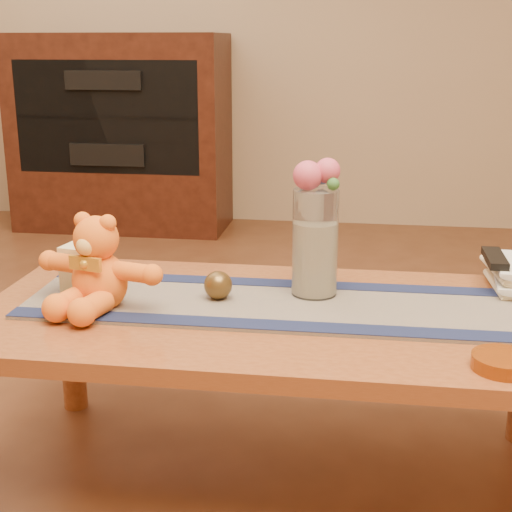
# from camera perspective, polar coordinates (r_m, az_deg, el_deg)

# --- Properties ---
(floor) EXTENTS (5.50, 5.50, 0.00)m
(floor) POSITION_cam_1_polar(r_m,az_deg,el_deg) (1.92, 1.54, -16.90)
(floor) COLOR #532B17
(floor) RESTS_ON ground
(coffee_table_top) EXTENTS (1.40, 0.70, 0.04)m
(coffee_table_top) POSITION_cam_1_polar(r_m,az_deg,el_deg) (1.72, 1.65, -4.86)
(coffee_table_top) COLOR brown
(coffee_table_top) RESTS_ON floor
(table_leg_bl) EXTENTS (0.07, 0.07, 0.41)m
(table_leg_bl) POSITION_cam_1_polar(r_m,az_deg,el_deg) (2.23, -14.15, -6.57)
(table_leg_bl) COLOR brown
(table_leg_bl) RESTS_ON floor
(persian_runner) EXTENTS (1.20, 0.36, 0.01)m
(persian_runner) POSITION_cam_1_polar(r_m,az_deg,el_deg) (1.74, 1.73, -3.78)
(persian_runner) COLOR #1E1740
(persian_runner) RESTS_ON coffee_table_top
(runner_border_near) EXTENTS (1.20, 0.07, 0.00)m
(runner_border_near) POSITION_cam_1_polar(r_m,az_deg,el_deg) (1.61, 1.17, -5.37)
(runner_border_near) COLOR #151D41
(runner_border_near) RESTS_ON persian_runner
(runner_border_far) EXTENTS (1.20, 0.07, 0.00)m
(runner_border_far) POSITION_cam_1_polar(r_m,az_deg,el_deg) (1.88, 2.22, -2.13)
(runner_border_far) COLOR #151D41
(runner_border_far) RESTS_ON persian_runner
(teddy_bear) EXTENTS (0.36, 0.32, 0.21)m
(teddy_bear) POSITION_cam_1_polar(r_m,az_deg,el_deg) (1.74, -12.13, -0.49)
(teddy_bear) COLOR orange
(teddy_bear) RESTS_ON persian_runner
(pillar_candle) EXTENTS (0.11, 0.11, 0.11)m
(pillar_candle) POSITION_cam_1_polar(r_m,az_deg,el_deg) (1.87, -13.12, -0.81)
(pillar_candle) COLOR beige
(pillar_candle) RESTS_ON persian_runner
(candle_wick) EXTENTS (0.00, 0.00, 0.01)m
(candle_wick) POSITION_cam_1_polar(r_m,az_deg,el_deg) (1.86, -13.25, 1.03)
(candle_wick) COLOR black
(candle_wick) RESTS_ON pillar_candle
(glass_vase) EXTENTS (0.11, 0.11, 0.26)m
(glass_vase) POSITION_cam_1_polar(r_m,az_deg,el_deg) (1.77, 4.61, 1.03)
(glass_vase) COLOR silver
(glass_vase) RESTS_ON persian_runner
(potpourri_fill) EXTENTS (0.09, 0.09, 0.18)m
(potpourri_fill) POSITION_cam_1_polar(r_m,az_deg,el_deg) (1.78, 4.59, -0.18)
(potpourri_fill) COLOR beige
(potpourri_fill) RESTS_ON glass_vase
(rose_left) EXTENTS (0.07, 0.07, 0.07)m
(rose_left) POSITION_cam_1_polar(r_m,az_deg,el_deg) (1.72, 4.05, 6.27)
(rose_left) COLOR #C54560
(rose_left) RESTS_ON glass_vase
(rose_right) EXTENTS (0.06, 0.06, 0.06)m
(rose_right) POSITION_cam_1_polar(r_m,az_deg,el_deg) (1.73, 5.59, 6.63)
(rose_right) COLOR #C54560
(rose_right) RESTS_ON glass_vase
(blue_flower_back) EXTENTS (0.04, 0.04, 0.04)m
(blue_flower_back) POSITION_cam_1_polar(r_m,az_deg,el_deg) (1.77, 5.14, 6.26)
(blue_flower_back) COLOR #4C5DA6
(blue_flower_back) RESTS_ON glass_vase
(blue_flower_side) EXTENTS (0.04, 0.04, 0.04)m
(blue_flower_side) POSITION_cam_1_polar(r_m,az_deg,el_deg) (1.76, 3.79, 5.97)
(blue_flower_side) COLOR #4C5DA6
(blue_flower_side) RESTS_ON glass_vase
(leaf_sprig) EXTENTS (0.03, 0.03, 0.03)m
(leaf_sprig) POSITION_cam_1_polar(r_m,az_deg,el_deg) (1.71, 6.02, 5.58)
(leaf_sprig) COLOR #33662D
(leaf_sprig) RESTS_ON glass_vase
(bronze_ball) EXTENTS (0.08, 0.08, 0.07)m
(bronze_ball) POSITION_cam_1_polar(r_m,az_deg,el_deg) (1.76, -2.97, -2.28)
(bronze_ball) COLOR #533C1B
(bronze_ball) RESTS_ON persian_runner
(book_bottom) EXTENTS (0.18, 0.23, 0.02)m
(book_bottom) POSITION_cam_1_polar(r_m,az_deg,el_deg) (1.95, 17.85, -2.19)
(book_bottom) COLOR beige
(book_bottom) RESTS_ON coffee_table_top
(book_lower) EXTENTS (0.18, 0.24, 0.02)m
(book_lower) POSITION_cam_1_polar(r_m,az_deg,el_deg) (1.94, 18.06, -1.70)
(book_lower) COLOR beige
(book_lower) RESTS_ON book_bottom
(book_upper) EXTENTS (0.19, 0.24, 0.02)m
(book_upper) POSITION_cam_1_polar(r_m,az_deg,el_deg) (1.94, 17.76, -1.09)
(book_upper) COLOR beige
(book_upper) RESTS_ON book_lower
(book_top) EXTENTS (0.18, 0.23, 0.02)m
(book_top) POSITION_cam_1_polar(r_m,az_deg,el_deg) (1.93, 18.12, -0.60)
(book_top) COLOR beige
(book_top) RESTS_ON book_upper
(tv_remote) EXTENTS (0.05, 0.16, 0.02)m
(tv_remote) POSITION_cam_1_polar(r_m,az_deg,el_deg) (1.92, 18.08, -0.17)
(tv_remote) COLOR black
(tv_remote) RESTS_ON book_top
(amber_dish) EXTENTS (0.15, 0.15, 0.03)m
(amber_dish) POSITION_cam_1_polar(r_m,az_deg,el_deg) (1.49, 18.68, -7.85)
(amber_dish) COLOR #BF5914
(amber_dish) RESTS_ON coffee_table_top
(media_cabinet) EXTENTS (1.20, 0.50, 1.10)m
(media_cabinet) POSITION_cam_1_polar(r_m,az_deg,el_deg) (4.34, -10.41, 9.39)
(media_cabinet) COLOR black
(media_cabinet) RESTS_ON floor
(cabinet_cavity) EXTENTS (1.02, 0.03, 0.61)m
(cabinet_cavity) POSITION_cam_1_polar(r_m,az_deg,el_deg) (4.10, -11.54, 10.50)
(cabinet_cavity) COLOR black
(cabinet_cavity) RESTS_ON media_cabinet
(cabinet_shelf) EXTENTS (1.02, 0.20, 0.02)m
(cabinet_shelf) POSITION_cam_1_polar(r_m,az_deg,el_deg) (4.18, -11.15, 10.63)
(cabinet_shelf) COLOR black
(cabinet_shelf) RESTS_ON media_cabinet
(stereo_upper) EXTENTS (0.42, 0.28, 0.10)m
(stereo_upper) POSITION_cam_1_polar(r_m,az_deg,el_deg) (4.19, -11.21, 13.35)
(stereo_upper) COLOR black
(stereo_upper) RESTS_ON media_cabinet
(stereo_lower) EXTENTS (0.42, 0.28, 0.12)m
(stereo_lower) POSITION_cam_1_polar(r_m,az_deg,el_deg) (4.23, -10.91, 7.99)
(stereo_lower) COLOR black
(stereo_lower) RESTS_ON media_cabinet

